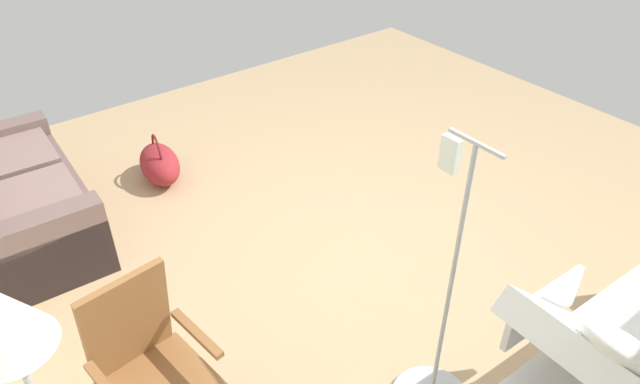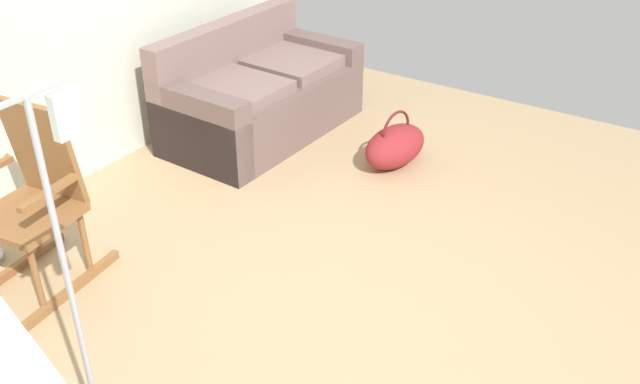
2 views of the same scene
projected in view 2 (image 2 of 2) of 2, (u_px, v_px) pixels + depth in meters
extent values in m
plane|color=tan|center=(377.00, 352.00, 3.60)|extent=(6.75, 6.75, 0.00)
cube|color=#68534F|center=(263.00, 107.00, 5.63)|extent=(1.63, 0.92, 0.45)
cube|color=#7F6660|center=(234.00, 91.00, 5.22)|extent=(0.70, 0.67, 0.10)
cube|color=#7F6660|center=(294.00, 62.00, 5.73)|extent=(0.70, 0.67, 0.10)
cube|color=#7F6660|center=(226.00, 46.00, 5.59)|extent=(1.61, 0.23, 0.40)
cube|color=#68534F|center=(200.00, 130.00, 5.10)|extent=(0.21, 0.86, 0.60)
cube|color=#68534F|center=(315.00, 71.00, 6.09)|extent=(0.21, 0.86, 0.60)
cube|color=brown|center=(14.00, 269.00, 4.15)|extent=(0.76, 0.13, 0.05)
cube|color=brown|center=(72.00, 290.00, 3.99)|extent=(0.76, 0.13, 0.05)
cylinder|color=brown|center=(36.00, 274.00, 3.74)|extent=(0.04, 0.04, 0.40)
cylinder|color=brown|center=(84.00, 238.00, 4.02)|extent=(0.04, 0.04, 0.40)
cylinder|color=brown|center=(33.00, 222.00, 4.17)|extent=(0.04, 0.04, 0.40)
cube|color=brown|center=(27.00, 216.00, 3.85)|extent=(0.51, 0.53, 0.04)
cube|color=brown|center=(43.00, 151.00, 3.85)|extent=(0.17, 0.44, 0.60)
cube|color=brown|center=(48.00, 193.00, 3.64)|extent=(0.39, 0.09, 0.03)
ellipsoid|color=maroon|center=(395.00, 146.00, 5.21)|extent=(0.61, 0.42, 0.30)
torus|color=maroon|center=(396.00, 130.00, 5.14)|extent=(0.30, 0.08, 0.30)
cylinder|color=#B2B5BA|center=(74.00, 307.00, 2.58)|extent=(0.02, 0.02, 1.65)
cube|color=#B2B5BA|center=(26.00, 96.00, 2.16)|extent=(0.28, 0.02, 0.02)
cube|color=white|center=(64.00, 115.00, 2.30)|extent=(0.09, 0.04, 0.16)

